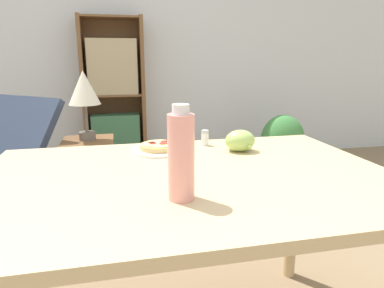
{
  "coord_description": "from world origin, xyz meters",
  "views": [
    {
      "loc": [
        -0.09,
        -1.15,
        1.13
      ],
      "look_at": [
        0.18,
        0.07,
        0.82
      ],
      "focal_mm": 32.0,
      "sensor_mm": 36.0,
      "label": 1
    }
  ],
  "objects": [
    {
      "name": "salt_shaker",
      "position": [
        0.29,
        0.27,
        0.79
      ],
      "size": [
        0.03,
        0.03,
        0.07
      ],
      "color": "white",
      "rests_on": "dining_table"
    },
    {
      "name": "pizza_on_plate",
      "position": [
        0.07,
        0.22,
        0.77
      ],
      "size": [
        0.22,
        0.22,
        0.04
      ],
      "color": "white",
      "rests_on": "dining_table"
    },
    {
      "name": "table_lamp",
      "position": [
        -0.29,
        1.21,
        0.92
      ],
      "size": [
        0.21,
        0.21,
        0.47
      ],
      "color": "#665B51",
      "rests_on": "side_table"
    },
    {
      "name": "bookshelf",
      "position": [
        -0.11,
        2.45,
        0.71
      ],
      "size": [
        0.62,
        0.29,
        1.54
      ],
      "color": "brown",
      "rests_on": "ground_plane"
    },
    {
      "name": "potted_plant_floor",
      "position": [
        1.48,
        1.83,
        0.31
      ],
      "size": [
        0.43,
        0.37,
        0.61
      ],
      "color": "#70665B",
      "rests_on": "ground_plane"
    },
    {
      "name": "dining_table",
      "position": [
        0.14,
        -0.09,
        0.67
      ],
      "size": [
        1.38,
        0.94,
        0.76
      ],
      "color": "#D1B27F",
      "rests_on": "ground_plane"
    },
    {
      "name": "drink_bottle",
      "position": [
        0.07,
        -0.29,
        0.88
      ],
      "size": [
        0.07,
        0.07,
        0.26
      ],
      "color": "pink",
      "rests_on": "dining_table"
    },
    {
      "name": "wall_back",
      "position": [
        0.0,
        2.62,
        1.3
      ],
      "size": [
        8.0,
        0.05,
        2.6
      ],
      "color": "silver",
      "rests_on": "ground_plane"
    },
    {
      "name": "grape_bunch",
      "position": [
        0.4,
        0.15,
        0.8
      ],
      "size": [
        0.13,
        0.11,
        0.09
      ],
      "color": "#A8CC66",
      "rests_on": "dining_table"
    },
    {
      "name": "side_table",
      "position": [
        -0.29,
        1.21,
        0.3
      ],
      "size": [
        0.34,
        0.34,
        0.59
      ],
      "color": "brown",
      "rests_on": "ground_plane"
    }
  ]
}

